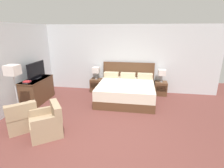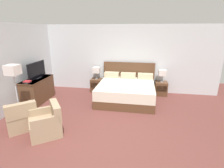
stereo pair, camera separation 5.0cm
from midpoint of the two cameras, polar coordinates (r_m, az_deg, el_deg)
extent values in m
plane|color=brown|center=(4.17, -2.85, -18.03)|extent=(10.52, 10.52, 0.00)
cube|color=silver|center=(6.98, 3.14, 8.21)|extent=(7.31, 0.06, 2.61)
cube|color=silver|center=(6.22, -29.02, 4.92)|extent=(0.06, 5.31, 2.61)
cube|color=brown|center=(6.23, 4.30, -4.10)|extent=(1.93, 1.91, 0.28)
cube|color=beige|center=(6.12, 4.37, -1.43)|extent=(1.91, 1.89, 0.33)
cube|color=brown|center=(7.02, 5.12, 2.27)|extent=(2.00, 0.05, 1.19)
cube|color=#C6B28E|center=(6.88, -0.40, 3.05)|extent=(0.56, 0.28, 0.20)
cube|color=#C6B28E|center=(6.80, 5.02, 2.82)|extent=(0.56, 0.28, 0.20)
cube|color=#C6B28E|center=(6.78, 10.51, 2.56)|extent=(0.56, 0.28, 0.20)
cube|color=brown|center=(7.12, -5.30, -0.35)|extent=(0.45, 0.42, 0.52)
cube|color=#3C2718|center=(6.91, -5.74, -0.46)|extent=(0.38, 0.01, 0.23)
cube|color=brown|center=(6.94, 15.38, -1.37)|extent=(0.45, 0.42, 0.52)
cube|color=#3C2718|center=(6.73, 15.58, -1.52)|extent=(0.38, 0.01, 0.23)
cylinder|color=#B7B7BC|center=(7.04, -5.36, 1.72)|extent=(0.11, 0.11, 0.02)
cylinder|color=#B7B7BC|center=(7.01, -5.39, 2.73)|extent=(0.02, 0.02, 0.24)
cube|color=silver|center=(6.95, -5.44, 4.56)|extent=(0.26, 0.26, 0.22)
cylinder|color=#B7B7BC|center=(6.87, 15.56, 0.74)|extent=(0.11, 0.11, 0.02)
cylinder|color=#B7B7BC|center=(6.83, 15.64, 1.77)|extent=(0.02, 0.02, 0.24)
cube|color=silver|center=(6.78, 15.80, 3.63)|extent=(0.26, 0.26, 0.22)
cube|color=brown|center=(6.58, -23.33, -1.87)|extent=(0.55, 1.28, 0.81)
cube|color=brown|center=(6.48, -23.74, 1.42)|extent=(0.57, 1.32, 0.02)
cube|color=black|center=(6.53, -23.43, 1.78)|extent=(0.18, 0.30, 0.02)
cube|color=black|center=(6.47, -23.72, 4.13)|extent=(0.04, 0.96, 0.55)
cube|color=black|center=(6.46, -23.57, 4.13)|extent=(0.01, 0.93, 0.53)
cube|color=#383333|center=(6.09, -26.31, 0.41)|extent=(0.22, 0.21, 0.03)
cube|color=#B7282D|center=(6.07, -26.21, 0.71)|extent=(0.23, 0.18, 0.04)
cube|color=#9E8466|center=(5.09, -27.63, -10.55)|extent=(0.96, 0.96, 0.40)
cube|color=#9E8466|center=(4.69, -27.81, -7.80)|extent=(0.60, 0.59, 0.36)
cube|color=#9E8466|center=(4.96, -31.47, -8.18)|extent=(0.50, 0.51, 0.18)
cube|color=#9E8466|center=(5.00, -24.76, -6.96)|extent=(0.50, 0.51, 0.18)
cube|color=#9E8466|center=(4.55, -21.12, -13.03)|extent=(0.95, 0.95, 0.40)
cube|color=#9E8466|center=(4.40, -18.15, -8.19)|extent=(0.53, 0.64, 0.36)
cube|color=#9E8466|center=(4.16, -21.07, -11.49)|extent=(0.56, 0.44, 0.18)
cube|color=#9E8466|center=(4.69, -21.93, -8.23)|extent=(0.56, 0.44, 0.18)
cylinder|color=#B7B7BC|center=(5.69, -27.88, -9.77)|extent=(0.28, 0.28, 0.02)
cylinder|color=#B7B7BC|center=(5.46, -28.81, -3.77)|extent=(0.03, 0.03, 1.25)
cube|color=silver|center=(5.26, -30.00, 3.97)|extent=(0.31, 0.31, 0.27)
camera|label=1|loc=(0.03, -90.26, -0.08)|focal=28.00mm
camera|label=2|loc=(0.03, 89.74, 0.08)|focal=28.00mm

